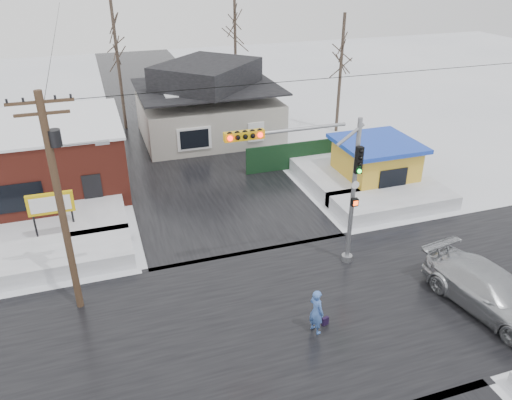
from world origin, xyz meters
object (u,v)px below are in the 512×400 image
object	(u,v)px
utility_pole	(61,195)
pedestrian	(316,312)
marquee_sign	(51,205)
traffic_signal	(322,178)
kiosk	(375,163)
car	(490,291)

from	to	relation	value
utility_pole	pedestrian	distance (m)	10.45
utility_pole	pedestrian	xyz separation A→B (m)	(8.48, -4.47, -4.16)
marquee_sign	pedestrian	world-z (taller)	marquee_sign
traffic_signal	marquee_sign	world-z (taller)	traffic_signal
marquee_sign	kiosk	xyz separation A→B (m)	(18.50, 0.50, -0.46)
utility_pole	pedestrian	world-z (taller)	utility_pole
pedestrian	traffic_signal	bearing A→B (deg)	-43.11
marquee_sign	pedestrian	bearing A→B (deg)	-47.60
marquee_sign	utility_pole	bearing A→B (deg)	-79.87
marquee_sign	kiosk	bearing A→B (deg)	1.55
utility_pole	car	bearing A→B (deg)	-19.17
kiosk	car	world-z (taller)	kiosk
traffic_signal	car	distance (m)	8.15
traffic_signal	utility_pole	xyz separation A→B (m)	(-10.36, 0.53, 0.57)
marquee_sign	kiosk	size ratio (longest dim) A/B	0.55
marquee_sign	car	bearing A→B (deg)	-34.32
marquee_sign	traffic_signal	bearing A→B (deg)	-29.72
utility_pole	car	distance (m)	17.16
utility_pole	car	size ratio (longest dim) A/B	1.53
marquee_sign	car	xyz separation A→B (m)	(16.78, -11.45, -1.07)
traffic_signal	utility_pole	bearing A→B (deg)	177.05
utility_pole	marquee_sign	xyz separation A→B (m)	(-1.07, 5.99, -3.19)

